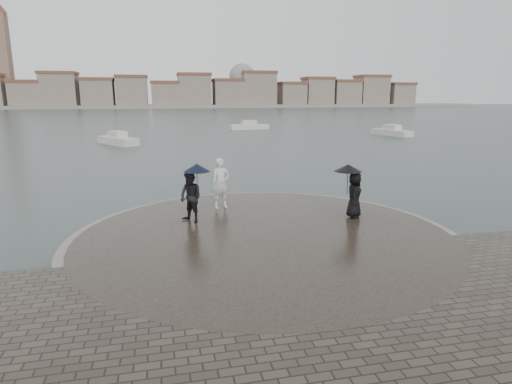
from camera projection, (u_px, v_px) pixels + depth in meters
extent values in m
plane|color=#2B3835|center=(299.00, 291.00, 10.51)|extent=(400.00, 400.00, 0.00)
cylinder|color=gray|center=(265.00, 240.00, 13.81)|extent=(12.50, 12.50, 0.32)
cylinder|color=#2D261E|center=(265.00, 239.00, 13.80)|extent=(11.90, 11.90, 0.36)
imported|color=silver|center=(221.00, 183.00, 16.72)|extent=(0.79, 0.59, 1.98)
imported|color=black|center=(191.00, 197.00, 14.90)|extent=(1.07, 1.09, 1.77)
cylinder|color=black|center=(197.00, 183.00, 14.94)|extent=(0.02, 0.02, 0.90)
cone|color=black|center=(197.00, 168.00, 14.82)|extent=(0.95, 0.95, 0.28)
imported|color=black|center=(354.00, 195.00, 15.44)|extent=(0.83, 0.96, 1.66)
cylinder|color=black|center=(347.00, 182.00, 15.38)|extent=(0.02, 0.02, 0.90)
cone|color=black|center=(348.00, 168.00, 15.26)|extent=(1.03, 1.03, 0.26)
cube|color=gray|center=(166.00, 106.00, 165.41)|extent=(260.00, 20.00, 1.20)
cube|color=gray|center=(27.00, 96.00, 151.32)|extent=(10.00, 10.00, 9.00)
cube|color=brown|center=(25.00, 81.00, 150.22)|extent=(10.60, 10.60, 1.00)
cube|color=gray|center=(60.00, 92.00, 153.37)|extent=(12.00, 10.00, 12.00)
cube|color=brown|center=(58.00, 73.00, 151.93)|extent=(12.60, 10.60, 1.00)
cube|color=gray|center=(98.00, 95.00, 156.40)|extent=(11.00, 10.00, 10.00)
cube|color=brown|center=(97.00, 79.00, 155.18)|extent=(11.60, 10.60, 1.00)
cube|color=gray|center=(132.00, 93.00, 158.88)|extent=(11.00, 10.00, 11.00)
cube|color=brown|center=(131.00, 77.00, 157.55)|extent=(11.60, 10.60, 1.00)
cube|color=gray|center=(165.00, 96.00, 161.69)|extent=(10.00, 10.00, 9.00)
cube|color=brown|center=(165.00, 82.00, 160.59)|extent=(10.60, 10.60, 1.00)
cube|color=gray|center=(194.00, 92.00, 163.74)|extent=(12.00, 10.00, 12.00)
cube|color=brown|center=(194.00, 74.00, 162.30)|extent=(12.60, 10.60, 1.00)
cube|color=gray|center=(228.00, 95.00, 166.77)|extent=(11.00, 10.00, 10.00)
cube|color=brown|center=(228.00, 80.00, 165.55)|extent=(11.60, 10.60, 1.00)
cube|color=gray|center=(258.00, 91.00, 169.03)|extent=(13.00, 10.00, 13.00)
cube|color=brown|center=(258.00, 72.00, 167.49)|extent=(13.60, 10.60, 1.00)
cube|color=gray|center=(292.00, 96.00, 172.50)|extent=(10.00, 10.00, 9.00)
cube|color=brown|center=(292.00, 83.00, 171.39)|extent=(10.60, 10.60, 1.00)
cube|color=gray|center=(317.00, 93.00, 174.65)|extent=(11.00, 10.00, 11.00)
cube|color=brown|center=(318.00, 78.00, 173.33)|extent=(11.60, 10.60, 1.00)
cube|color=gray|center=(345.00, 95.00, 177.36)|extent=(11.00, 10.00, 10.00)
cube|color=brown|center=(345.00, 81.00, 176.14)|extent=(11.60, 10.60, 1.00)
cube|color=gray|center=(371.00, 92.00, 179.73)|extent=(12.00, 10.00, 12.00)
cube|color=brown|center=(372.00, 76.00, 178.30)|extent=(12.60, 10.60, 1.00)
cube|color=gray|center=(399.00, 96.00, 182.87)|extent=(10.00, 10.00, 9.00)
cube|color=brown|center=(400.00, 84.00, 181.77)|extent=(10.60, 10.60, 1.00)
cube|color=#846654|center=(3.00, 62.00, 149.17)|extent=(5.00, 5.00, 32.00)
sphere|color=gray|center=(242.00, 76.00, 168.42)|extent=(10.00, 10.00, 10.00)
cube|color=beige|center=(249.00, 128.00, 60.43)|extent=(5.61, 2.02, 0.90)
cube|color=beige|center=(249.00, 123.00, 60.30)|extent=(2.09, 1.35, 0.90)
cube|color=beige|center=(118.00, 142.00, 42.07)|extent=(4.32, 5.49, 0.90)
cube|color=beige|center=(117.00, 136.00, 41.93)|extent=(2.09, 2.33, 0.90)
cube|color=beige|center=(392.00, 133.00, 51.40)|extent=(2.90, 5.72, 0.90)
cube|color=beige|center=(392.00, 128.00, 51.26)|extent=(1.65, 2.23, 0.90)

